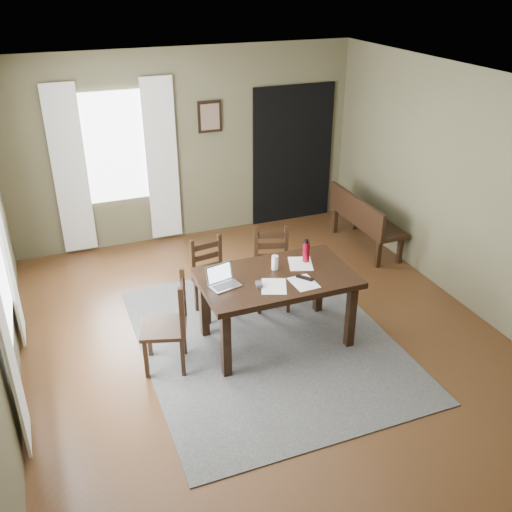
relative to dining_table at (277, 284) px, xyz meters
name	(u,v)px	position (x,y,z in m)	size (l,w,h in m)	color
ground	(266,342)	(-0.11, 0.01, -0.71)	(5.00, 6.00, 0.01)	#492C16
room_shell	(268,185)	(-0.11, 0.01, 1.10)	(5.02, 6.02, 2.71)	brown
rug	(266,341)	(-0.11, 0.01, -0.70)	(2.60, 3.20, 0.01)	#464646
dining_table	(277,284)	(0.00, 0.00, 0.00)	(1.59, 0.96, 0.79)	black
chair_end	(169,325)	(-1.16, -0.02, -0.21)	(0.55, 0.55, 1.01)	black
chair_back_left	(212,278)	(-0.46, 0.79, -0.26)	(0.46, 0.46, 0.91)	black
chair_back_right	(272,269)	(0.25, 0.71, -0.24)	(0.52, 0.52, 0.95)	black
bench	(363,217)	(2.04, 1.65, -0.23)	(0.45, 1.40, 0.79)	black
laptop	(222,280)	(-0.58, 0.03, 0.15)	(0.34, 0.29, 0.20)	#B7B7BC
computer_mouse	(259,284)	(-0.25, -0.13, 0.12)	(0.06, 0.10, 0.03)	#3F3F42
tv_remote	(305,278)	(0.23, -0.17, 0.11)	(0.05, 0.19, 0.02)	black
drinking_glass	(275,263)	(0.03, 0.13, 0.18)	(0.07, 0.07, 0.16)	silver
water_bottle	(306,252)	(0.41, 0.17, 0.22)	(0.08, 0.08, 0.26)	#A60C24
paper_b	(304,283)	(0.19, -0.24, 0.10)	(0.23, 0.30, 0.00)	white
paper_d	(300,264)	(0.33, 0.14, 0.10)	(0.24, 0.32, 0.00)	white
paper_e	(274,286)	(-0.12, -0.19, 0.10)	(0.24, 0.32, 0.00)	white
window_back	(115,148)	(-1.11, 2.98, 0.74)	(1.00, 0.01, 1.50)	white
curtain_left_near	(2,326)	(-2.55, -0.61, 0.49)	(0.03, 0.48, 2.30)	silver
curtain_left_far	(3,239)	(-2.55, 1.03, 0.49)	(0.03, 0.48, 2.30)	silver
curtain_back_left	(70,172)	(-1.73, 2.95, 0.49)	(0.44, 0.03, 2.30)	silver
curtain_back_right	(162,161)	(-0.49, 2.95, 0.49)	(0.44, 0.03, 2.30)	silver
framed_picture	(210,117)	(0.24, 2.98, 1.04)	(0.34, 0.03, 0.44)	black
doorway_back	(293,155)	(1.54, 2.98, 0.34)	(1.30, 0.03, 2.10)	black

